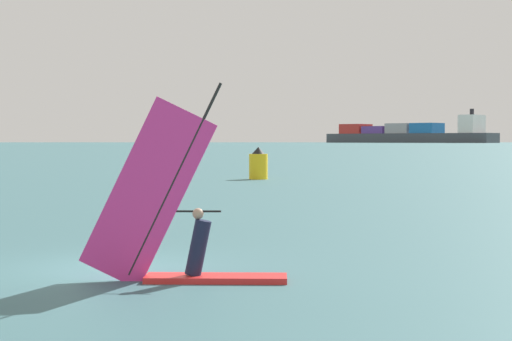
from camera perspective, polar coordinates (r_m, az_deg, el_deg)
The scene contains 4 objects.
ground_plane at distance 18.10m, azimuth -10.13°, elevation -6.67°, with size 4000.00×4000.00×0.00m, color #386066.
windsurfer at distance 15.94m, azimuth -4.97°, elevation -4.67°, with size 3.91×1.95×4.05m.
cargo_ship at distance 853.72m, azimuth 10.64°, elevation 2.54°, with size 186.92×81.82×33.32m.
channel_buoy at distance 57.15m, azimuth 0.17°, elevation 0.42°, with size 1.32×1.32×2.29m.
Camera 1 is at (10.12, -14.74, 2.76)m, focal length 56.93 mm.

